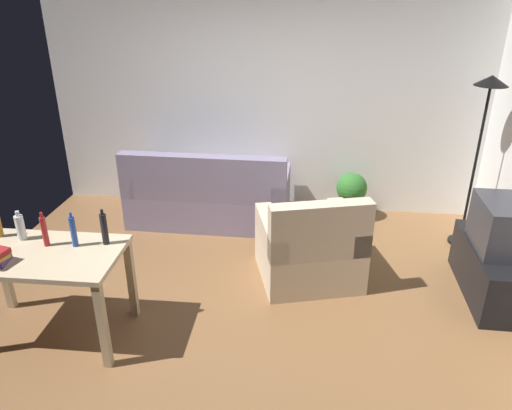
% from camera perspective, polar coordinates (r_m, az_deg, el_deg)
% --- Properties ---
extents(ground_plane, '(5.20, 4.40, 0.02)m').
position_cam_1_polar(ground_plane, '(4.45, -2.12, -11.56)').
color(ground_plane, brown).
extents(wall_rear, '(5.20, 0.10, 2.70)m').
position_cam_1_polar(wall_rear, '(5.91, 1.13, 12.25)').
color(wall_rear, white).
rests_on(wall_rear, ground_plane).
extents(couch, '(1.85, 0.84, 0.92)m').
position_cam_1_polar(couch, '(5.76, -5.54, 0.84)').
color(couch, gray).
rests_on(couch, ground_plane).
extents(tv_stand, '(0.44, 1.10, 0.48)m').
position_cam_1_polar(tv_stand, '(4.93, 25.76, -6.94)').
color(tv_stand, black).
rests_on(tv_stand, ground_plane).
extents(tv, '(0.41, 0.60, 0.44)m').
position_cam_1_polar(tv, '(4.73, 26.81, -2.15)').
color(tv, '#2D2D33').
rests_on(tv, tv_stand).
extents(torchiere_lamp, '(0.32, 0.32, 1.81)m').
position_cam_1_polar(torchiere_lamp, '(5.37, 25.13, 9.36)').
color(torchiere_lamp, black).
rests_on(torchiere_lamp, ground_plane).
extents(desk, '(1.22, 0.73, 0.76)m').
position_cam_1_polar(desk, '(4.09, -23.63, -6.43)').
color(desk, '#C6B28E').
rests_on(desk, ground_plane).
extents(potted_plant, '(0.36, 0.36, 0.57)m').
position_cam_1_polar(potted_plant, '(5.92, 11.06, 1.43)').
color(potted_plant, brown).
rests_on(potted_plant, ground_plane).
extents(armchair, '(1.10, 1.06, 0.92)m').
position_cam_1_polar(armchair, '(4.65, 6.34, -5.17)').
color(armchair, beige).
rests_on(armchair, ground_plane).
extents(bottle_clear, '(0.07, 0.07, 0.24)m').
position_cam_1_polar(bottle_clear, '(4.25, -25.80, -2.34)').
color(bottle_clear, silver).
rests_on(bottle_clear, desk).
extents(bottle_red, '(0.04, 0.04, 0.28)m').
position_cam_1_polar(bottle_red, '(4.07, -23.46, -2.80)').
color(bottle_red, '#AD2323').
rests_on(bottle_red, desk).
extents(bottle_blue, '(0.05, 0.05, 0.28)m').
position_cam_1_polar(bottle_blue, '(3.98, -20.54, -2.89)').
color(bottle_blue, '#2347A3').
rests_on(bottle_blue, desk).
extents(bottle_dark, '(0.05, 0.05, 0.29)m').
position_cam_1_polar(bottle_dark, '(3.93, -17.29, -2.65)').
color(bottle_dark, black).
rests_on(bottle_dark, desk).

